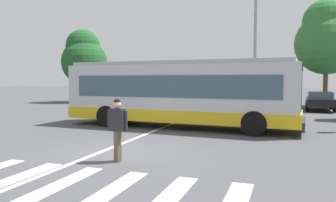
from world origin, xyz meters
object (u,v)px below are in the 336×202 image
object	(u,v)px
parked_car_silver	(178,97)
background_tree_left	(84,58)
parked_car_blue	(207,98)
twin_arm_street_lamp	(256,24)
background_tree_right	(327,37)
city_transit_bus	(179,93)
parked_car_black	(320,100)
pedestrian_crossing_street	(117,126)
parked_car_champagne	(279,99)
parked_car_red	(243,98)

from	to	relation	value
parked_car_silver	background_tree_left	size ratio (longest dim) A/B	0.64
parked_car_blue	twin_arm_street_lamp	distance (m)	7.88
twin_arm_street_lamp	parked_car_silver	bearing A→B (deg)	142.24
parked_car_blue	background_tree_right	distance (m)	11.00
city_transit_bus	parked_car_black	distance (m)	13.34
city_transit_bus	pedestrian_crossing_street	xyz separation A→B (m)	(0.39, -6.75, -0.62)
city_transit_bus	background_tree_left	size ratio (longest dim) A/B	1.54
parked_car_silver	parked_car_champagne	bearing A→B (deg)	-0.31
pedestrian_crossing_street	parked_car_silver	bearing A→B (deg)	102.65
parked_car_champagne	background_tree_right	xyz separation A→B (m)	(3.53, 4.08, 4.87)
parked_car_silver	parked_car_blue	bearing A→B (deg)	-5.73
parked_car_black	background_tree_left	bearing A→B (deg)	174.99
background_tree_left	parked_car_champagne	bearing A→B (deg)	-6.57
parked_car_black	parked_car_blue	bearing A→B (deg)	-176.81
pedestrian_crossing_street	twin_arm_street_lamp	world-z (taller)	twin_arm_street_lamp
parked_car_blue	parked_car_champagne	world-z (taller)	same
parked_car_champagne	twin_arm_street_lamp	distance (m)	7.04
parked_car_black	twin_arm_street_lamp	xyz separation A→B (m)	(-4.14, -5.25, 4.78)
city_transit_bus	pedestrian_crossing_street	distance (m)	6.79
parked_car_champagne	twin_arm_street_lamp	world-z (taller)	twin_arm_street_lamp
parked_car_black	background_tree_right	distance (m)	6.24
pedestrian_crossing_street	parked_car_blue	bearing A→B (deg)	94.99
parked_car_silver	background_tree_right	world-z (taller)	background_tree_right
parked_car_champagne	parked_car_black	world-z (taller)	same
city_transit_bus	parked_car_silver	bearing A→B (deg)	108.07
parked_car_blue	parked_car_red	distance (m)	2.76
city_transit_bus	parked_car_red	world-z (taller)	city_transit_bus
pedestrian_crossing_street	parked_car_champagne	distance (m)	18.22
parked_car_champagne	city_transit_bus	bearing A→B (deg)	-110.85
parked_car_silver	parked_car_black	xyz separation A→B (m)	(10.65, 0.21, 0.00)
city_transit_bus	parked_car_silver	distance (m)	11.70
parked_car_blue	city_transit_bus	bearing A→B (deg)	-83.94
twin_arm_street_lamp	parked_car_champagne	bearing A→B (deg)	75.21
parked_car_red	background_tree_left	bearing A→B (deg)	172.91
city_transit_bus	parked_car_red	bearing A→B (deg)	81.97
city_transit_bus	background_tree_left	xyz separation A→B (m)	(-13.92, 13.14, 2.76)
city_transit_bus	background_tree_left	bearing A→B (deg)	136.63
parked_car_blue	background_tree_left	distance (m)	13.46
parked_car_champagne	twin_arm_street_lamp	xyz separation A→B (m)	(-1.32, -5.00, 4.78)
background_tree_right	parked_car_champagne	bearing A→B (deg)	-130.82
parked_car_red	parked_car_black	world-z (taller)	same
parked_car_red	background_tree_right	world-z (taller)	background_tree_right
city_transit_bus	twin_arm_street_lamp	xyz separation A→B (m)	(2.89, 6.06, 3.96)
pedestrian_crossing_street	parked_car_black	bearing A→B (deg)	69.81
background_tree_left	parked_car_silver	bearing A→B (deg)	-11.23
parked_car_silver	twin_arm_street_lamp	bearing A→B (deg)	-37.76
parked_car_champagne	background_tree_right	world-z (taller)	background_tree_right
city_transit_bus	background_tree_right	size ratio (longest dim) A/B	1.25
parked_car_silver	background_tree_left	distance (m)	11.09
city_transit_bus	parked_car_champagne	world-z (taller)	city_transit_bus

